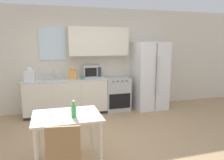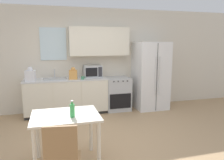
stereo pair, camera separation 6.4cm
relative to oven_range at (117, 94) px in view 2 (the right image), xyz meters
The scene contains 13 objects.
ground_plane 2.03m from the oven_range, 113.81° to the right, with size 12.00×12.00×0.00m, color tan.
wall_back 1.28m from the oven_range, 158.43° to the left, with size 12.00×0.38×2.70m.
kitchen_counter 1.34m from the oven_range, behind, with size 2.04×0.63×0.91m.
oven_range is the anchor object (origin of this frame).
refrigerator 1.04m from the oven_range, ahead, with size 0.85×0.80×1.82m.
kitchen_sink 1.68m from the oven_range, behind, with size 0.58×0.43×0.23m.
microwave 0.90m from the oven_range, behind, with size 0.47×0.34×0.30m.
coffee_mug 1.10m from the oven_range, 167.39° to the right, with size 0.11×0.08×0.08m.
grocery_bag_0 2.25m from the oven_range, behind, with size 0.24×0.21×0.34m.
grocery_bag_1 1.32m from the oven_range, behind, with size 0.22×0.19×0.30m.
dining_table 2.85m from the oven_range, 122.27° to the right, with size 0.96×0.76×0.77m.
dining_chair_near 3.55m from the oven_range, 117.06° to the right, with size 0.46×0.46×0.93m.
drink_bottle 2.93m from the oven_range, 119.51° to the right, with size 0.07×0.07×0.24m.
Camera 2 is at (-0.88, -3.68, 1.80)m, focal length 35.00 mm.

